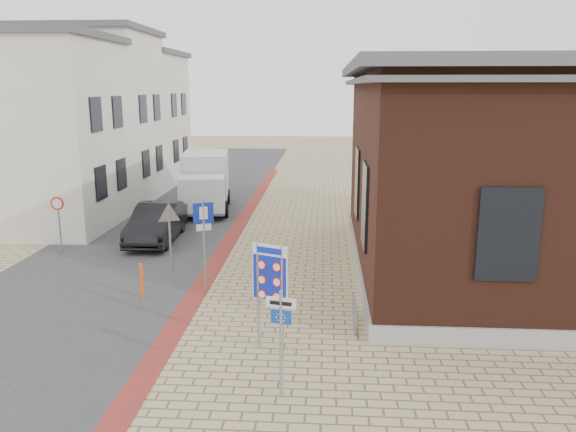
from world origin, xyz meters
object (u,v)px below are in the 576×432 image
(sedan, at_px, (157,223))
(box_truck, at_px, (205,182))
(parking_sign, at_px, (204,228))
(bollard, at_px, (142,281))
(essen_sign, at_px, (281,328))
(border_sign, at_px, (270,276))

(sedan, height_order, box_truck, box_truck)
(box_truck, relative_size, parking_sign, 2.03)
(sedan, bearing_deg, bollard, -79.35)
(box_truck, bearing_deg, parking_sign, -86.38)
(sedan, bearing_deg, parking_sign, -62.03)
(box_truck, xyz_separation_m, parking_sign, (2.36, -11.25, 0.47))
(essen_sign, bearing_deg, box_truck, 118.71)
(border_sign, relative_size, essen_sign, 1.16)
(box_truck, distance_m, essen_sign, 18.01)
(box_truck, height_order, bollard, box_truck)
(sedan, height_order, border_sign, border_sign)
(bollard, bearing_deg, box_truck, 93.12)
(sedan, bearing_deg, box_truck, 80.58)
(parking_sign, distance_m, bollard, 2.38)
(essen_sign, bearing_deg, parking_sign, 127.07)
(border_sign, height_order, bollard, border_sign)
(box_truck, height_order, parking_sign, box_truck)
(border_sign, bearing_deg, parking_sign, 143.59)
(sedan, height_order, essen_sign, essen_sign)
(sedan, height_order, bollard, sedan)
(sedan, height_order, parking_sign, parking_sign)
(sedan, relative_size, parking_sign, 1.63)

